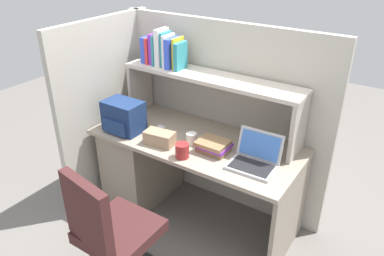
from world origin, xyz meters
TOP-DOWN VIEW (x-y plane):
  - ground_plane at (0.00, 0.00)m, footprint 8.00×8.00m
  - desk at (-0.39, 0.00)m, footprint 1.60×0.70m
  - cubicle_partition_rear at (0.00, 0.38)m, footprint 1.84×0.05m
  - cubicle_partition_left at (-0.85, -0.05)m, footprint 0.05×1.06m
  - overhead_hutch at (0.00, 0.20)m, footprint 1.44×0.28m
  - reference_books_on_shelf at (-0.43, 0.20)m, footprint 0.37×0.18m
  - laptop at (0.52, -0.08)m, footprint 0.32×0.27m
  - backpack at (-0.55, -0.18)m, footprint 0.30×0.23m
  - computer_mouse at (-0.32, -0.05)m, footprint 0.07×0.11m
  - paper_cup at (0.01, -0.07)m, footprint 0.08×0.08m
  - tissue_box at (-0.18, -0.20)m, footprint 0.23×0.15m
  - snack_canister at (0.06, -0.26)m, footprint 0.10×0.10m
  - desk_book_stack at (0.20, -0.07)m, footprint 0.22×0.19m
  - office_chair at (-0.03, -0.89)m, footprint 0.52×0.52m

SIDE VIEW (x-z plane):
  - ground_plane at x=0.00m, z-range 0.00..0.00m
  - office_chair at x=-0.03m, z-range -0.07..0.86m
  - desk at x=-0.39m, z-range 0.04..0.77m
  - computer_mouse at x=-0.32m, z-range 0.73..0.76m
  - paper_cup at x=0.01m, z-range 0.73..0.81m
  - desk_book_stack at x=0.20m, z-range 0.73..0.81m
  - cubicle_partition_rear at x=0.00m, z-range 0.00..1.55m
  - cubicle_partition_left at x=-0.85m, z-range 0.00..1.55m
  - tissue_box at x=-0.18m, z-range 0.73..0.83m
  - laptop at x=0.52m, z-range 0.67..0.89m
  - snack_canister at x=0.06m, z-range 0.73..0.83m
  - backpack at x=-0.55m, z-range 0.73..0.97m
  - overhead_hutch at x=0.00m, z-range 0.86..1.31m
  - reference_books_on_shelf at x=-0.43m, z-range 1.16..1.44m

